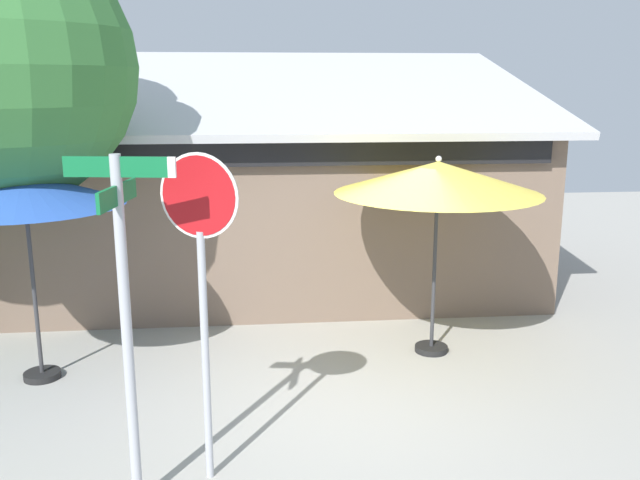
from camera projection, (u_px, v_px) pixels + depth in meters
The scene contains 6 objects.
ground_plane at pixel (345, 402), 7.89m from camera, with size 28.00×28.00×0.10m, color #9E9B93.
cafe_building at pixel (277, 194), 12.32m from camera, with size 8.96×5.53×4.14m.
street_sign_post at pixel (125, 300), 5.52m from camera, with size 0.88×0.82×3.02m.
stop_sign at pixel (202, 261), 5.86m from camera, with size 0.67×0.31×2.99m.
patio_umbrella_royal_blue_left at pixel (24, 191), 7.88m from camera, with size 2.28×2.28×2.61m.
patio_umbrella_mustard_center at pixel (438, 179), 8.71m from camera, with size 2.66×2.66×2.64m.
Camera 1 is at (-1.00, -7.19, 3.57)m, focal length 38.39 mm.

